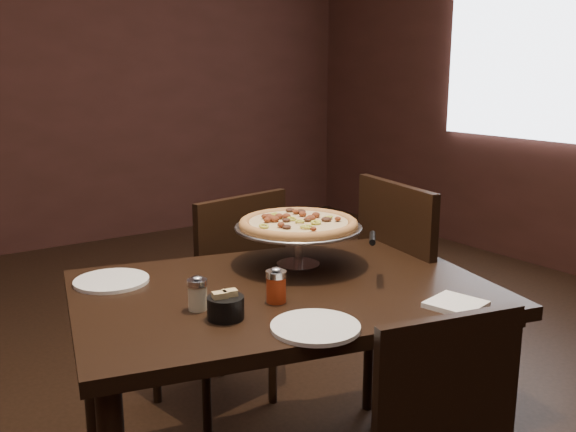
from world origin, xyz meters
TOP-DOWN VIEW (x-y plane):
  - room at (0.06, 0.03)m, footprint 6.04×7.04m
  - dining_table at (0.01, -0.10)m, footprint 1.36×1.07m
  - pizza_stand at (0.17, 0.05)m, footprint 0.42×0.42m
  - parmesan_shaker at (-0.28, -0.12)m, footprint 0.05×0.05m
  - pepper_flake_shaker at (-0.08, -0.19)m, footprint 0.06×0.06m
  - packet_caddy at (-0.25, -0.21)m, footprint 0.10×0.10m
  - napkin_stack at (0.30, -0.50)m, footprint 0.16×0.16m
  - plate_left at (-0.40, 0.23)m, footprint 0.22×0.22m
  - plate_near at (-0.10, -0.40)m, footprint 0.22×0.22m
  - serving_spatula at (0.25, -0.21)m, footprint 0.16×0.16m
  - chair_far at (0.17, 0.56)m, footprint 0.50×0.50m
  - chair_side at (0.72, 0.02)m, footprint 0.53×0.53m

SIDE VIEW (x-z plane):
  - chair_far at x=0.17m, z-range 0.04..0.96m
  - chair_side at x=0.72m, z-range 0.05..1.03m
  - dining_table at x=0.01m, z-range 0.28..1.03m
  - plate_left at x=-0.40m, z-range 0.75..0.77m
  - plate_near at x=-0.10m, z-range 0.75..0.77m
  - napkin_stack at x=0.30m, z-range 0.75..0.77m
  - packet_caddy at x=-0.25m, z-range 0.75..0.82m
  - parmesan_shaker at x=-0.28m, z-range 0.75..0.85m
  - pepper_flake_shaker at x=-0.08m, z-range 0.75..0.85m
  - serving_spatula at x=0.25m, z-range 0.88..0.90m
  - pizza_stand at x=0.17m, z-range 0.81..0.98m
  - room at x=0.06m, z-range -0.02..2.82m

